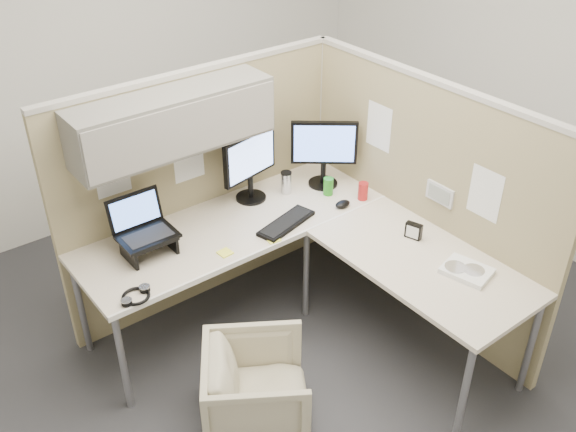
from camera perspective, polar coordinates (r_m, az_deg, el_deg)
ground at (r=4.17m, az=1.04°, el=-11.84°), size 4.50×4.50×0.00m
partition_back at (r=3.99m, az=-8.73°, el=5.04°), size 2.00×0.36×1.63m
partition_right at (r=4.15m, az=11.50°, el=1.40°), size 0.07×2.03×1.63m
desk at (r=3.87m, az=1.42°, el=-2.70°), size 2.00×1.98×0.73m
office_chair at (r=3.59m, az=-2.83°, el=-14.82°), size 0.73×0.74×0.56m
monitor_left at (r=4.12m, az=-3.41°, el=4.85°), size 0.44×0.20×0.47m
monitor_right at (r=4.29m, az=3.22°, el=6.02°), size 0.36×0.30×0.47m
laptop_station at (r=3.76m, az=-12.59°, el=-1.49°), size 0.32×0.28×0.34m
keyboard at (r=3.97m, az=-0.16°, el=-0.66°), size 0.44×0.24×0.02m
mouse at (r=4.17m, az=4.88°, el=1.07°), size 0.11×0.08×0.04m
travel_mug at (r=4.28m, az=-0.16°, el=3.01°), size 0.07×0.07×0.16m
soda_can_green at (r=4.24m, az=6.69°, el=2.22°), size 0.07×0.07×0.12m
soda_can_silver at (r=4.28m, az=3.60°, el=2.65°), size 0.07×0.07×0.12m
sticky_note_b at (r=3.84m, az=-1.33°, el=-2.10°), size 0.09×0.09×0.01m
sticky_note_a at (r=3.75m, az=-5.62°, el=-3.27°), size 0.08×0.08×0.01m
headphones at (r=3.50m, az=-13.37°, el=-6.93°), size 0.19×0.19×0.03m
paper_stack at (r=3.71m, az=15.60°, el=-4.72°), size 0.26×0.30×0.03m
desk_clock at (r=3.91m, az=11.10°, el=-1.30°), size 0.07×0.11×0.10m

